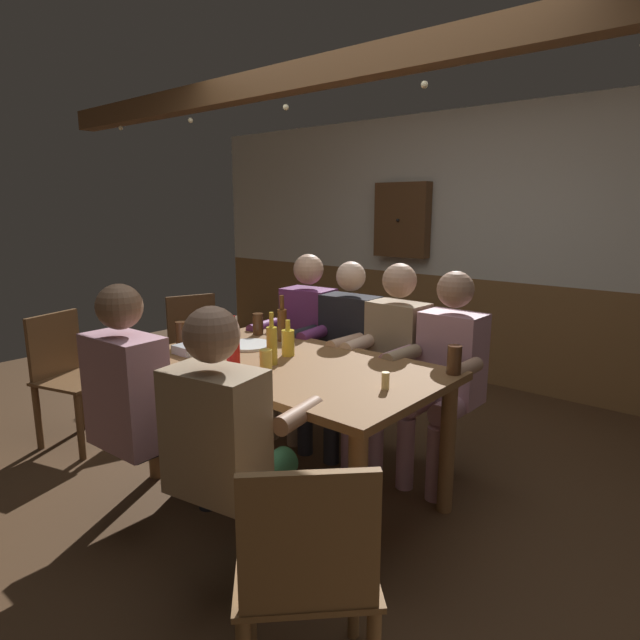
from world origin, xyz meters
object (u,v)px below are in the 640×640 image
person_4 (141,397)px  plate_0 (249,345)px  person_1 (343,348)px  bottle_0 (288,342)px  person_0 (303,336)px  chair_empty_far_end (307,575)px  bottle_2 (233,350)px  pint_glass_5 (454,360)px  dining_table (291,381)px  wall_dart_cabinet (402,220)px  person_2 (390,356)px  bottle_3 (282,323)px  pint_glass_2 (266,360)px  person_5 (227,435)px  bottle_1 (272,344)px  chair_empty_near_right (70,374)px  person_3 (446,368)px  pint_glass_3 (199,333)px  condiment_caddy (186,350)px  pint_glass_0 (203,350)px  chair_empty_near_left (198,347)px  pint_glass_1 (258,324)px  table_candle (385,381)px  pint_glass_4 (181,334)px

person_4 → plate_0: 0.79m
person_1 → bottle_0: size_ratio=6.05×
person_0 → chair_empty_far_end: (1.49, -1.63, -0.21)m
bottle_2 → pint_glass_5: bearing=38.3°
dining_table → wall_dart_cabinet: (-0.86, 2.46, 0.80)m
person_2 → bottle_3: 0.70m
pint_glass_2 → person_5: bearing=-59.0°
bottle_1 → bottle_2: (-0.06, -0.22, 0.00)m
chair_empty_near_right → bottle_3: (1.24, 0.77, 0.40)m
person_4 → pint_glass_5: (1.09, 1.07, 0.15)m
person_3 → pint_glass_3: bearing=31.6°
bottle_1 → plate_0: bearing=155.1°
person_1 → pint_glass_5: (0.94, -0.31, 0.17)m
condiment_caddy → wall_dart_cabinet: wall_dart_cabinet is taller
bottle_1 → pint_glass_3: 0.67m
plate_0 → pint_glass_5: 1.22m
pint_glass_0 → pint_glass_3: 0.38m
person_5 → wall_dart_cabinet: bearing=100.1°
person_2 → pint_glass_5: (0.58, -0.32, 0.15)m
person_1 → pint_glass_3: bearing=50.9°
bottle_3 → person_0: bearing=114.8°
person_3 → person_1: bearing=1.6°
chair_empty_near_left → bottle_2: size_ratio=3.06×
chair_empty_near_left → person_5: bearing=75.2°
bottle_2 → person_5: bearing=-43.6°
person_0 → person_5: person_0 is taller
chair_empty_near_right → bottle_3: bearing=105.7°
wall_dart_cabinet → pint_glass_1: bearing=-82.9°
person_0 → pint_glass_5: 1.35m
person_4 → pint_glass_5: size_ratio=8.49×
chair_empty_far_end → table_candle: (-0.32, 0.89, 0.33)m
dining_table → pint_glass_4: pint_glass_4 is taller
person_5 → pint_glass_1: person_5 is taller
dining_table → bottle_1: 0.24m
dining_table → person_4: (-0.33, -0.70, 0.03)m
dining_table → bottle_2: 0.39m
person_1 → pint_glass_3: size_ratio=9.80×
person_4 → wall_dart_cabinet: size_ratio=1.77×
person_3 → plate_0: person_3 is taller
dining_table → person_4: person_4 is taller
person_1 → chair_empty_far_end: 1.98m
chair_empty_near_left → pint_glass_1: size_ratio=6.30×
person_2 → bottle_1: (-0.23, -0.79, 0.19)m
pint_glass_3 → pint_glass_5: (1.48, 0.43, 0.01)m
person_2 → person_4: (-0.51, -1.39, -0.00)m
bottle_1 → pint_glass_2: bottle_1 is taller
person_5 → plate_0: person_5 is taller
person_0 → chair_empty_near_right: (-1.06, -1.17, -0.21)m
chair_empty_far_end → chair_empty_near_left: bearing=104.1°
table_candle → pint_glass_2: pint_glass_2 is taller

